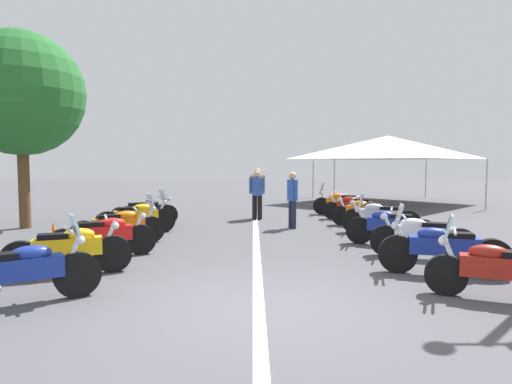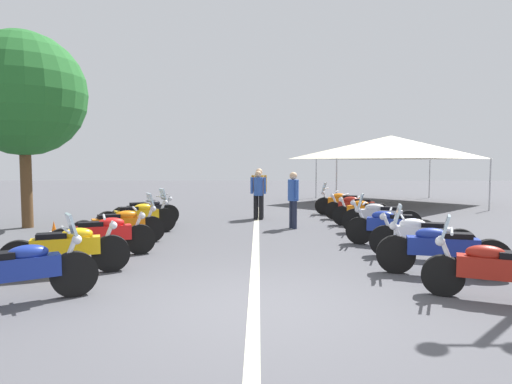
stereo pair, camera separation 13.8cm
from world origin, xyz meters
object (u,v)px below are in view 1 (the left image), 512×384
at_px(motorcycle_left_row_5, 145,212).
at_px(motorcycle_right_row_4, 380,217).
at_px(motorcycle_left_row_0, 20,272).
at_px(motorcycle_right_row_7, 341,203).
at_px(motorcycle_left_row_3, 120,225).
at_px(bystander_0, 258,189).
at_px(motorcycle_right_row_3, 390,226).
at_px(motorcycle_right_row_5, 364,212).
at_px(roadside_tree_0, 21,94).
at_px(motorcycle_right_row_0, 500,269).
at_px(traffic_cone_0, 54,235).
at_px(motorcycle_left_row_4, 137,217).
at_px(motorcycle_right_row_1, 442,248).
at_px(bystander_2, 257,191).
at_px(motorcycle_right_row_6, 354,207).
at_px(motorcycle_left_row_1, 69,249).
at_px(bystander_1, 292,195).
at_px(motorcycle_right_row_2, 421,236).
at_px(event_tent, 388,147).
at_px(motorcycle_left_row_2, 104,235).

xyz_separation_m(motorcycle_left_row_5, motorcycle_right_row_4, (-1.43, -6.73, 0.01)).
distance_m(motorcycle_left_row_0, motorcycle_right_row_7, 11.91).
distance_m(motorcycle_left_row_3, bystander_0, 5.90).
distance_m(motorcycle_right_row_3, motorcycle_right_row_5, 2.95).
distance_m(bystander_0, roadside_tree_0, 7.82).
bearing_deg(motorcycle_right_row_3, motorcycle_left_row_5, -6.65).
bearing_deg(motorcycle_right_row_0, traffic_cone_0, -2.06).
relative_size(motorcycle_left_row_4, motorcycle_right_row_3, 0.97).
distance_m(motorcycle_right_row_1, roadside_tree_0, 11.92).
height_order(motorcycle_right_row_1, bystander_2, bystander_2).
distance_m(motorcycle_left_row_3, motorcycle_right_row_1, 6.96).
relative_size(motorcycle_right_row_3, motorcycle_right_row_6, 0.98).
bearing_deg(motorcycle_right_row_4, motorcycle_left_row_1, 50.83).
xyz_separation_m(motorcycle_right_row_3, motorcycle_right_row_5, (2.95, -0.17, -0.02)).
bearing_deg(bystander_0, motorcycle_right_row_7, 102.69).
relative_size(motorcycle_left_row_4, bystander_1, 1.17).
distance_m(motorcycle_left_row_5, motorcycle_right_row_4, 6.88).
bearing_deg(motorcycle_right_row_2, motorcycle_left_row_0, 42.83).
bearing_deg(motorcycle_right_row_6, motorcycle_left_row_5, 31.71).
bearing_deg(motorcycle_right_row_6, motorcycle_left_row_0, 72.69).
height_order(motorcycle_right_row_2, bystander_0, bystander_0).
relative_size(motorcycle_right_row_0, traffic_cone_0, 3.14).
bearing_deg(motorcycle_left_row_3, traffic_cone_0, 163.37).
xyz_separation_m(motorcycle_left_row_0, motorcycle_left_row_5, (7.31, 0.11, -0.02)).
bearing_deg(bystander_1, motorcycle_left_row_0, 33.86).
xyz_separation_m(traffic_cone_0, event_tent, (10.74, -10.92, 2.36)).
height_order(motorcycle_left_row_3, motorcycle_right_row_1, motorcycle_right_row_1).
relative_size(motorcycle_right_row_7, bystander_0, 1.19).
xyz_separation_m(motorcycle_left_row_2, event_tent, (11.71, -9.43, 2.19)).
relative_size(motorcycle_left_row_0, motorcycle_left_row_5, 1.02).
relative_size(motorcycle_left_row_4, traffic_cone_0, 3.17).
distance_m(motorcycle_left_row_5, motorcycle_right_row_7, 7.07).
bearing_deg(bystander_2, roadside_tree_0, 109.42).
bearing_deg(motorcycle_right_row_4, motorcycle_right_row_6, -71.56).
bearing_deg(motorcycle_right_row_2, bystander_1, -41.37).
distance_m(motorcycle_left_row_2, motorcycle_right_row_0, 7.13).
xyz_separation_m(motorcycle_left_row_4, motorcycle_right_row_3, (-1.61, -6.33, -0.01)).
relative_size(motorcycle_left_row_3, motorcycle_right_row_0, 1.02).
height_order(motorcycle_left_row_5, bystander_1, bystander_1).
relative_size(motorcycle_left_row_3, event_tent, 0.29).
distance_m(bystander_2, event_tent, 8.77).
bearing_deg(motorcycle_left_row_0, traffic_cone_0, 76.10).
relative_size(motorcycle_right_row_1, bystander_1, 1.29).
bearing_deg(motorcycle_right_row_6, traffic_cone_0, 50.38).
distance_m(motorcycle_left_row_2, motorcycle_right_row_7, 9.43).
distance_m(motorcycle_right_row_5, bystander_0, 3.83).
bearing_deg(motorcycle_right_row_4, motorcycle_right_row_0, 107.87).
bearing_deg(motorcycle_right_row_7, motorcycle_right_row_5, 112.63).
xyz_separation_m(traffic_cone_0, roadside_tree_0, (3.01, 2.21, 3.64)).
xyz_separation_m(motorcycle_left_row_0, bystander_2, (8.82, -3.30, 0.50)).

